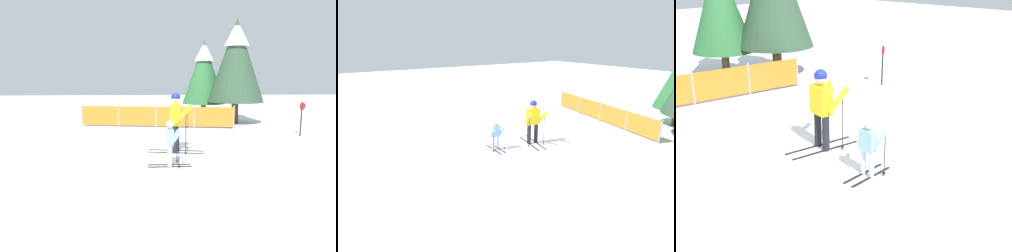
# 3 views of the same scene
# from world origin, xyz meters

# --- Properties ---
(ground_plane) EXTENTS (60.00, 60.00, 0.00)m
(ground_plane) POSITION_xyz_m (0.00, 0.00, 0.00)
(ground_plane) COLOR white
(skier_adult) EXTENTS (1.68, 0.81, 1.74)m
(skier_adult) POSITION_xyz_m (0.03, 0.05, 1.04)
(skier_adult) COLOR black
(skier_adult) RESTS_ON ground_plane
(skier_child) EXTENTS (1.07, 0.55, 1.14)m
(skier_child) POSITION_xyz_m (-0.25, -1.47, 0.66)
(skier_child) COLOR black
(skier_child) RESTS_ON ground_plane
(safety_fence) EXTENTS (6.60, 1.18, 0.99)m
(safety_fence) POSITION_xyz_m (-0.48, 4.76, 0.50)
(safety_fence) COLOR gray
(safety_fence) RESTS_ON ground_plane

